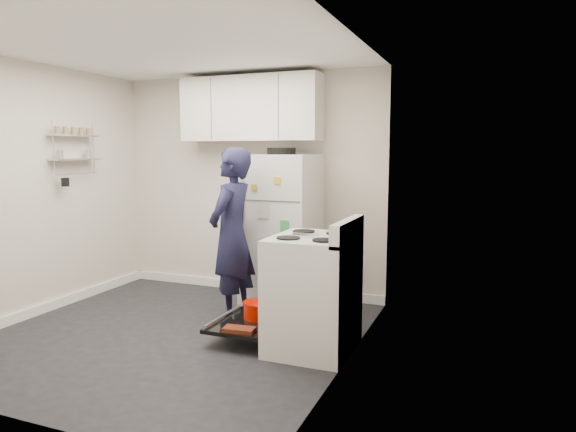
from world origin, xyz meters
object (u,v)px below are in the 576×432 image
at_px(electric_range, 312,294).
at_px(refrigerator, 282,229).
at_px(open_oven_door, 253,317).
at_px(person, 232,235).

bearing_deg(electric_range, refrigerator, 123.36).
bearing_deg(refrigerator, electric_range, -56.64).
height_order(electric_range, refrigerator, refrigerator).
distance_m(open_oven_door, refrigerator, 1.23).
relative_size(electric_range, refrigerator, 0.66).
xyz_separation_m(open_oven_door, person, (-0.40, 0.38, 0.65)).
xyz_separation_m(electric_range, refrigerator, (-0.72, 1.10, 0.34)).
distance_m(open_oven_door, person, 0.85).
distance_m(electric_range, person, 1.12).
bearing_deg(person, open_oven_door, 45.72).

